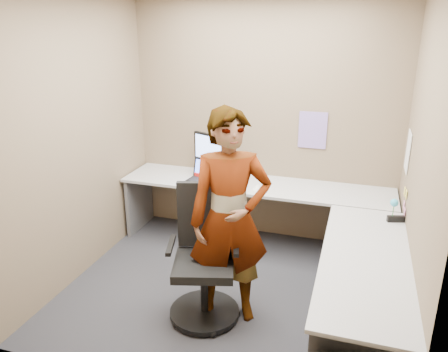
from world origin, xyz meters
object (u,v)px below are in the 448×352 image
(monitor, at_px, (211,150))
(office_chair, at_px, (204,265))
(person, at_px, (230,219))
(desk, at_px, (284,223))

(monitor, height_order, office_chair, monitor)
(monitor, relative_size, person, 0.25)
(person, bearing_deg, monitor, 91.76)
(office_chair, xyz_separation_m, person, (0.21, 0.04, 0.44))
(monitor, xyz_separation_m, person, (0.64, -1.36, -0.15))
(desk, height_order, person, person)
(desk, xyz_separation_m, person, (-0.33, -0.72, 0.32))
(monitor, height_order, person, person)
(office_chair, bearing_deg, desk, 38.48)
(desk, distance_m, office_chair, 0.94)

